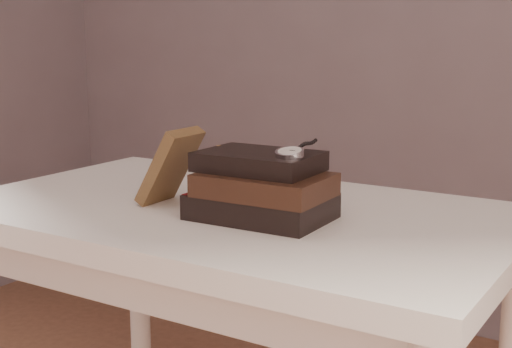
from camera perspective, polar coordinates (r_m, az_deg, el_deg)
The scene contains 5 objects.
table at distance 1.31m, azimuth -1.88°, elevation -6.49°, with size 1.00×0.60×0.75m.
book_stack at distance 1.18m, azimuth 0.46°, elevation -1.14°, with size 0.23×0.16×0.11m.
journal at distance 1.29m, azimuth -6.87°, elevation 0.63°, with size 0.02×0.09×0.15m, color #462F1B.
pocket_watch at distance 1.14m, azimuth 2.86°, elevation 1.78°, with size 0.05×0.15×0.02m.
eyeglasses at distance 1.29m, azimuth -0.93°, elevation 0.36°, with size 0.10×0.11×0.04m.
Camera 1 is at (0.69, -0.69, 1.06)m, focal length 50.08 mm.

